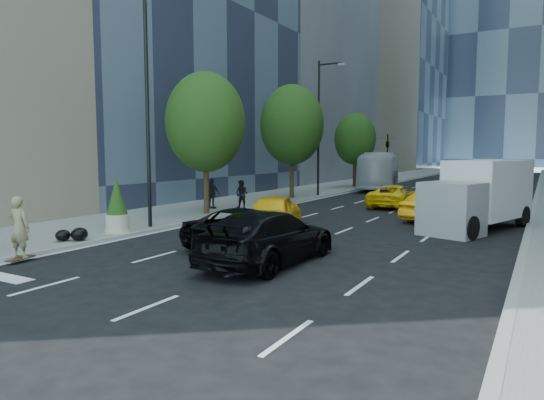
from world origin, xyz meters
The scene contains 22 objects.
ground centered at (0.00, 0.00, 0.00)m, with size 160.00×160.00×0.00m, color black.
sidewalk_left centered at (-9.00, 30.00, 0.07)m, with size 6.00×120.00×0.15m, color slate.
tower_left_end centered at (-22.00, 92.00, 30.00)m, with size 20.00×28.00×60.00m, color #2B3043.
lamp_near centered at (-6.32, 4.00, 5.81)m, with size 2.13×0.22×10.00m.
lamp_far centered at (-6.32, 22.00, 5.81)m, with size 2.13×0.22×10.00m.
tree_near centered at (-7.20, 9.00, 4.97)m, with size 4.20×4.20×7.46m.
tree_mid centered at (-7.20, 19.00, 5.32)m, with size 4.50×4.50×7.99m.
tree_far centered at (-7.20, 32.00, 4.62)m, with size 3.90×3.90×6.92m.
traffic_signal centered at (-6.40, 40.00, 4.23)m, with size 2.48×0.53×5.20m.
skateboarder centered at (-5.60, -2.64, 0.97)m, with size 0.70×0.46×1.93m, color #8A7E56.
black_sedan_lincoln centered at (-0.93, 3.14, 0.70)m, with size 2.31×5.00×1.39m, color black.
black_sedan_mercedes centered at (1.20, 1.00, 0.82)m, with size 2.31×5.68×1.65m, color black.
taxi_a centered at (-2.00, 7.22, 0.78)m, with size 1.84×4.57×1.56m, color yellow.
taxi_b centered at (3.86, 13.11, 0.70)m, with size 1.49×4.27×1.41m, color #FF9B0D.
taxi_c centered at (0.50, 18.00, 0.70)m, with size 2.33×5.05×1.40m, color yellow.
taxi_d centered at (4.20, 15.50, 0.65)m, with size 1.81×4.46×1.29m, color yellow.
city_bus centered at (-4.80, 32.13, 1.69)m, with size 2.84×12.14×3.38m, color #B8BBBF.
box_truck centered at (6.00, 11.27, 1.55)m, with size 4.18×6.76×3.05m.
pedestrian_a centered at (-6.80, 11.85, 0.97)m, with size 0.80×0.62×1.64m, color black.
pedestrian_b centered at (-8.19, 10.82, 1.03)m, with size 1.03×0.43×1.75m, color black.
planter_shrub centered at (-6.60, 2.23, 1.21)m, with size 0.93×0.93×2.24m.
garbage_bags centered at (-6.56, 0.04, 0.38)m, with size 0.99×0.96×0.49m.
Camera 1 is at (8.50, -11.70, 3.42)m, focal length 32.00 mm.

